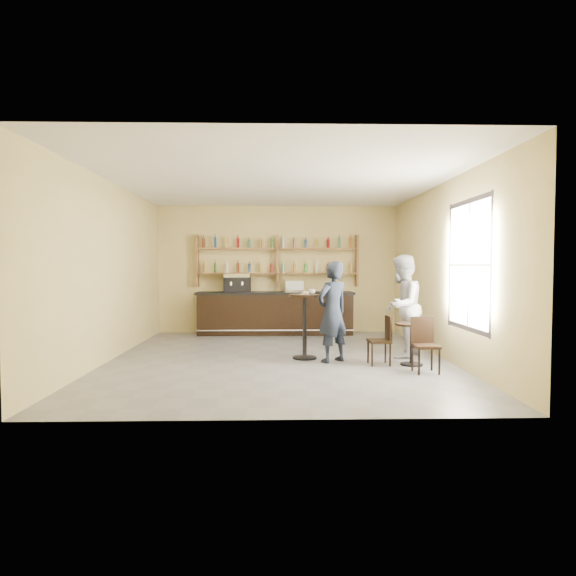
{
  "coord_description": "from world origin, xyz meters",
  "views": [
    {
      "loc": [
        -0.04,
        -8.69,
        1.68
      ],
      "look_at": [
        0.2,
        0.8,
        1.25
      ],
      "focal_mm": 30.0,
      "sensor_mm": 36.0,
      "label": 1
    }
  ],
  "objects_px": {
    "pedestal_table": "(305,327)",
    "chair_south": "(426,345)",
    "cafe_table": "(412,344)",
    "chair_west": "(379,340)",
    "bar_counter": "(275,313)",
    "patron_second": "(402,306)",
    "man_main": "(332,312)",
    "pastry_case": "(294,286)",
    "espresso_machine": "(237,283)"
  },
  "relations": [
    {
      "from": "bar_counter",
      "to": "pedestal_table",
      "type": "xyz_separation_m",
      "value": [
        0.54,
        -3.17,
        0.06
      ]
    },
    {
      "from": "espresso_machine",
      "to": "chair_south",
      "type": "xyz_separation_m",
      "value": [
        3.31,
        -4.39,
        -0.84
      ]
    },
    {
      "from": "pastry_case",
      "to": "cafe_table",
      "type": "bearing_deg",
      "value": -69.69
    },
    {
      "from": "bar_counter",
      "to": "patron_second",
      "type": "height_order",
      "value": "patron_second"
    },
    {
      "from": "espresso_machine",
      "to": "patron_second",
      "type": "bearing_deg",
      "value": -41.75
    },
    {
      "from": "espresso_machine",
      "to": "cafe_table",
      "type": "bearing_deg",
      "value": -47.98
    },
    {
      "from": "pastry_case",
      "to": "chair_west",
      "type": "xyz_separation_m",
      "value": [
        1.3,
        -3.74,
        -0.77
      ]
    },
    {
      "from": "man_main",
      "to": "cafe_table",
      "type": "relative_size",
      "value": 2.46
    },
    {
      "from": "bar_counter",
      "to": "man_main",
      "type": "xyz_separation_m",
      "value": [
        1.01,
        -3.49,
        0.36
      ]
    },
    {
      "from": "cafe_table",
      "to": "pastry_case",
      "type": "bearing_deg",
      "value": 116.07
    },
    {
      "from": "pedestal_table",
      "to": "cafe_table",
      "type": "distance_m",
      "value": 1.9
    },
    {
      "from": "chair_west",
      "to": "chair_south",
      "type": "relative_size",
      "value": 0.95
    },
    {
      "from": "espresso_machine",
      "to": "chair_south",
      "type": "bearing_deg",
      "value": -51.67
    },
    {
      "from": "pastry_case",
      "to": "chair_west",
      "type": "relative_size",
      "value": 0.55
    },
    {
      "from": "pedestal_table",
      "to": "chair_south",
      "type": "distance_m",
      "value": 2.21
    },
    {
      "from": "chair_west",
      "to": "pastry_case",
      "type": "bearing_deg",
      "value": -162.67
    },
    {
      "from": "pedestal_table",
      "to": "man_main",
      "type": "bearing_deg",
      "value": -34.4
    },
    {
      "from": "espresso_machine",
      "to": "cafe_table",
      "type": "xyz_separation_m",
      "value": [
        3.26,
        -3.79,
        -0.91
      ]
    },
    {
      "from": "espresso_machine",
      "to": "man_main",
      "type": "height_order",
      "value": "man_main"
    },
    {
      "from": "pastry_case",
      "to": "bar_counter",
      "type": "bearing_deg",
      "value": 174.24
    },
    {
      "from": "pastry_case",
      "to": "chair_south",
      "type": "xyz_separation_m",
      "value": [
        1.9,
        -4.39,
        -0.75
      ]
    },
    {
      "from": "bar_counter",
      "to": "espresso_machine",
      "type": "relative_size",
      "value": 6.09
    },
    {
      "from": "man_main",
      "to": "cafe_table",
      "type": "xyz_separation_m",
      "value": [
        1.32,
        -0.3,
        -0.52
      ]
    },
    {
      "from": "espresso_machine",
      "to": "chair_west",
      "type": "height_order",
      "value": "espresso_machine"
    },
    {
      "from": "bar_counter",
      "to": "chair_south",
      "type": "distance_m",
      "value": 4.99
    },
    {
      "from": "pastry_case",
      "to": "cafe_table",
      "type": "distance_m",
      "value": 4.29
    },
    {
      "from": "pedestal_table",
      "to": "pastry_case",
      "type": "bearing_deg",
      "value": 91.19
    },
    {
      "from": "pedestal_table",
      "to": "chair_south",
      "type": "bearing_deg",
      "value": -33.62
    },
    {
      "from": "man_main",
      "to": "espresso_machine",
      "type": "bearing_deg",
      "value": -96.85
    },
    {
      "from": "pedestal_table",
      "to": "patron_second",
      "type": "relative_size",
      "value": 0.62
    },
    {
      "from": "chair_west",
      "to": "espresso_machine",
      "type": "bearing_deg",
      "value": -145.94
    },
    {
      "from": "chair_west",
      "to": "chair_south",
      "type": "distance_m",
      "value": 0.88
    },
    {
      "from": "pedestal_table",
      "to": "chair_south",
      "type": "xyz_separation_m",
      "value": [
        1.84,
        -1.22,
        -0.15
      ]
    },
    {
      "from": "bar_counter",
      "to": "pastry_case",
      "type": "bearing_deg",
      "value": 0.0
    },
    {
      "from": "man_main",
      "to": "pastry_case",
      "type": "bearing_deg",
      "value": -117.27
    },
    {
      "from": "cafe_table",
      "to": "bar_counter",
      "type": "bearing_deg",
      "value": 121.55
    },
    {
      "from": "espresso_machine",
      "to": "chair_south",
      "type": "relative_size",
      "value": 0.73
    },
    {
      "from": "chair_south",
      "to": "patron_second",
      "type": "bearing_deg",
      "value": 88.91
    },
    {
      "from": "pedestal_table",
      "to": "chair_west",
      "type": "bearing_deg",
      "value": -24.79
    },
    {
      "from": "bar_counter",
      "to": "patron_second",
      "type": "relative_size",
      "value": 2.04
    },
    {
      "from": "pedestal_table",
      "to": "chair_south",
      "type": "relative_size",
      "value": 1.34
    },
    {
      "from": "chair_west",
      "to": "chair_south",
      "type": "height_order",
      "value": "chair_south"
    },
    {
      "from": "man_main",
      "to": "patron_second",
      "type": "height_order",
      "value": "patron_second"
    },
    {
      "from": "cafe_table",
      "to": "chair_west",
      "type": "xyz_separation_m",
      "value": [
        -0.55,
        0.05,
        0.06
      ]
    },
    {
      "from": "bar_counter",
      "to": "cafe_table",
      "type": "relative_size",
      "value": 5.38
    },
    {
      "from": "cafe_table",
      "to": "chair_south",
      "type": "xyz_separation_m",
      "value": [
        0.05,
        -0.6,
        0.08
      ]
    },
    {
      "from": "espresso_machine",
      "to": "chair_west",
      "type": "distance_m",
      "value": 4.69
    },
    {
      "from": "espresso_machine",
      "to": "chair_west",
      "type": "relative_size",
      "value": 0.76
    },
    {
      "from": "cafe_table",
      "to": "chair_west",
      "type": "height_order",
      "value": "chair_west"
    },
    {
      "from": "espresso_machine",
      "to": "cafe_table",
      "type": "relative_size",
      "value": 0.88
    }
  ]
}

